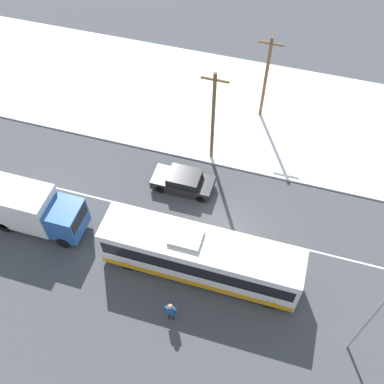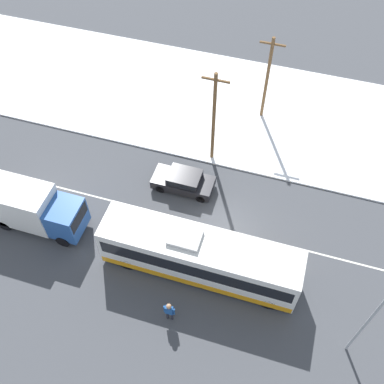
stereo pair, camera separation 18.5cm
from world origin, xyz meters
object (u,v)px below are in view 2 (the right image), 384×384
object	(u,v)px
box_truck	(30,206)
pedestrian_at_stop	(169,310)
sedan_car	(184,181)
streetlamp	(374,303)
utility_pole_roadside	(214,118)
utility_pole_snowlot	(267,78)
city_bus	(200,256)

from	to	relation	value
box_truck	pedestrian_at_stop	distance (m)	10.99
sedan_car	streetlamp	size ratio (longest dim) A/B	0.58
sedan_car	utility_pole_roadside	bearing A→B (deg)	-108.76
sedan_car	utility_pole_snowlot	bearing A→B (deg)	-112.88
city_bus	utility_pole_snowlot	bearing A→B (deg)	86.66
box_truck	sedan_car	size ratio (longest dim) A/B	1.55
sedan_car	pedestrian_at_stop	distance (m)	9.43
pedestrian_at_stop	streetlamp	world-z (taller)	streetlamp
utility_pole_snowlot	box_truck	bearing A→B (deg)	-129.98
box_truck	utility_pole_snowlot	world-z (taller)	utility_pole_snowlot
pedestrian_at_stop	streetlamp	distance (m)	10.46
streetlamp	city_bus	bearing A→B (deg)	169.92
box_truck	pedestrian_at_stop	world-z (taller)	box_truck
streetlamp	utility_pole_snowlot	world-z (taller)	streetlamp
streetlamp	utility_pole_snowlot	size ratio (longest dim) A/B	1.02
utility_pole_snowlot	streetlamp	bearing A→B (deg)	-63.03
city_bus	box_truck	world-z (taller)	city_bus
pedestrian_at_stop	utility_pole_roadside	xyz separation A→B (m)	(-1.00, 12.43, 2.84)
pedestrian_at_stop	utility_pole_roadside	world-z (taller)	utility_pole_roadside
sedan_car	pedestrian_at_stop	xyz separation A→B (m)	(2.10, -9.18, 0.34)
box_truck	pedestrian_at_stop	bearing A→B (deg)	-19.34
sedan_car	utility_pole_roadside	distance (m)	4.68
pedestrian_at_stop	streetlamp	xyz separation A→B (m)	(9.68, 1.85, 3.51)
pedestrian_at_stop	city_bus	bearing A→B (deg)	78.38
sedan_car	utility_pole_snowlot	size ratio (longest dim) A/B	0.59
box_truck	pedestrian_at_stop	size ratio (longest dim) A/B	3.54
pedestrian_at_stop	streetlamp	bearing A→B (deg)	10.83
city_bus	box_truck	size ratio (longest dim) A/B	1.80
streetlamp	utility_pole_snowlot	xyz separation A→B (m)	(-8.13, 15.97, -0.93)
streetlamp	utility_pole_roadside	bearing A→B (deg)	135.26
streetlamp	utility_pole_roadside	distance (m)	15.04
utility_pole_roadside	city_bus	bearing A→B (deg)	-79.25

